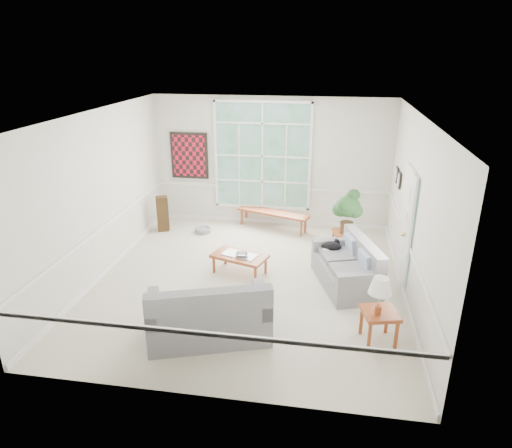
{
  "coord_description": "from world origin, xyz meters",
  "views": [
    {
      "loc": [
        1.32,
        -7.29,
        4.01
      ],
      "look_at": [
        0.1,
        0.2,
        1.05
      ],
      "focal_mm": 32.0,
      "sensor_mm": 36.0,
      "label": 1
    }
  ],
  "objects": [
    {
      "name": "end_table",
      "position": [
        1.74,
        1.55,
        0.24
      ],
      "size": [
        0.57,
        0.57,
        0.47
      ],
      "primitive_type": "cube",
      "rotation": [
        0.0,
        0.0,
        0.25
      ],
      "color": "brown",
      "rests_on": "floor"
    },
    {
      "name": "wall_art",
      "position": [
        -1.95,
        2.95,
        1.6
      ],
      "size": [
        0.9,
        0.06,
        1.1
      ],
      "primitive_type": "cube",
      "color": "maroon",
      "rests_on": "wall_back"
    },
    {
      "name": "side_table",
      "position": [
        2.17,
        -1.49,
        0.25
      ],
      "size": [
        0.59,
        0.59,
        0.49
      ],
      "primitive_type": "cube",
      "rotation": [
        0.0,
        0.0,
        0.24
      ],
      "color": "brown",
      "rests_on": "floor"
    },
    {
      "name": "houseplant",
      "position": [
        1.75,
        1.48,
        0.93
      ],
      "size": [
        0.73,
        0.73,
        0.92
      ],
      "primitive_type": null,
      "rotation": [
        0.0,
        0.0,
        0.53
      ],
      "color": "#254F25",
      "rests_on": "end_table"
    },
    {
      "name": "ceiling",
      "position": [
        0.0,
        0.0,
        3.0
      ],
      "size": [
        5.5,
        6.0,
        0.02
      ],
      "primitive_type": "cube",
      "color": "white",
      "rests_on": "ground"
    },
    {
      "name": "wall_front",
      "position": [
        0.0,
        -3.0,
        1.5
      ],
      "size": [
        5.5,
        0.02,
        3.0
      ],
      "primitive_type": "cube",
      "color": "silver",
      "rests_on": "ground"
    },
    {
      "name": "wall_left",
      "position": [
        -2.75,
        0.0,
        1.5
      ],
      "size": [
        0.02,
        6.0,
        3.0
      ],
      "primitive_type": "cube",
      "color": "silver",
      "rests_on": "ground"
    },
    {
      "name": "window_bench",
      "position": [
        0.1,
        2.65,
        0.2
      ],
      "size": [
        1.76,
        0.9,
        0.41
      ],
      "primitive_type": "cube",
      "rotation": [
        0.0,
        0.0,
        -0.34
      ],
      "color": "brown",
      "rests_on": "floor"
    },
    {
      "name": "wall_frame_far",
      "position": [
        2.71,
        2.15,
        1.55
      ],
      "size": [
        0.04,
        0.26,
        0.32
      ],
      "primitive_type": "cube",
      "color": "black",
      "rests_on": "wall_right"
    },
    {
      "name": "window_back",
      "position": [
        -0.2,
        2.96,
        1.65
      ],
      "size": [
        2.3,
        0.08,
        2.4
      ],
      "primitive_type": "cube",
      "color": "white",
      "rests_on": "wall_back"
    },
    {
      "name": "entry_door",
      "position": [
        2.71,
        0.6,
        1.05
      ],
      "size": [
        0.08,
        0.9,
        2.1
      ],
      "primitive_type": "cube",
      "color": "white",
      "rests_on": "floor"
    },
    {
      "name": "wall_frame_near",
      "position": [
        2.71,
        1.75,
        1.55
      ],
      "size": [
        0.04,
        0.26,
        0.32
      ],
      "primitive_type": "cube",
      "color": "black",
      "rests_on": "wall_right"
    },
    {
      "name": "wall_right",
      "position": [
        2.75,
        0.0,
        1.5
      ],
      "size": [
        0.02,
        6.0,
        3.0
      ],
      "primitive_type": "cube",
      "color": "silver",
      "rests_on": "ground"
    },
    {
      "name": "floor_speaker",
      "position": [
        -2.4,
        2.11,
        0.41
      ],
      "size": [
        0.31,
        0.28,
        0.82
      ],
      "primitive_type": "cube",
      "rotation": [
        0.0,
        0.0,
        0.35
      ],
      "color": "#3A2611",
      "rests_on": "floor"
    },
    {
      "name": "table_lamp",
      "position": [
        2.13,
        -1.56,
        0.78
      ],
      "size": [
        0.37,
        0.37,
        0.57
      ],
      "primitive_type": null,
      "rotation": [
        0.0,
        0.0,
        -0.12
      ],
      "color": "white",
      "rests_on": "side_table"
    },
    {
      "name": "coffee_table",
      "position": [
        -0.23,
        0.29,
        0.19
      ],
      "size": [
        1.13,
        0.84,
        0.38
      ],
      "primitive_type": "cube",
      "rotation": [
        0.0,
        0.0,
        -0.31
      ],
      "color": "brown",
      "rests_on": "floor"
    },
    {
      "name": "loveseat_right",
      "position": [
        1.73,
        0.13,
        0.43
      ],
      "size": [
        1.27,
        1.76,
        0.86
      ],
      "primitive_type": "cube",
      "rotation": [
        0.0,
        0.0,
        0.32
      ],
      "color": "gray",
      "rests_on": "floor"
    },
    {
      "name": "cat",
      "position": [
        1.46,
        0.63,
        0.53
      ],
      "size": [
        0.39,
        0.29,
        0.18
      ],
      "primitive_type": "ellipsoid",
      "rotation": [
        0.0,
        0.0,
        -0.05
      ],
      "color": "black",
      "rests_on": "loveseat_right"
    },
    {
      "name": "loveseat_front",
      "position": [
        -0.28,
        -1.76,
        0.47
      ],
      "size": [
        1.94,
        1.41,
        0.94
      ],
      "primitive_type": "cube",
      "rotation": [
        0.0,
        0.0,
        0.32
      ],
      "color": "gray",
      "rests_on": "floor"
    },
    {
      "name": "pet_bed",
      "position": [
        -1.46,
        2.14,
        0.06
      ],
      "size": [
        0.5,
        0.5,
        0.11
      ],
      "primitive_type": "cylinder",
      "rotation": [
        0.0,
        0.0,
        -0.43
      ],
      "color": "slate",
      "rests_on": "floor"
    },
    {
      "name": "door_sidelight",
      "position": [
        2.71,
        -0.03,
        1.15
      ],
      "size": [
        0.08,
        0.26,
        1.9
      ],
      "primitive_type": "cube",
      "color": "white",
      "rests_on": "wall_right"
    },
    {
      "name": "floor",
      "position": [
        0.0,
        0.0,
        -0.01
      ],
      "size": [
        5.5,
        6.0,
        0.01
      ],
      "primitive_type": "cube",
      "color": "beige",
      "rests_on": "ground"
    },
    {
      "name": "pewter_bowl",
      "position": [
        -0.18,
        0.24,
        0.41
      ],
      "size": [
        0.31,
        0.31,
        0.07
      ],
      "primitive_type": "imported",
      "rotation": [
        0.0,
        0.0,
        0.07
      ],
      "color": "#949599",
      "rests_on": "coffee_table"
    },
    {
      "name": "wall_back",
      "position": [
        0.0,
        3.0,
        1.5
      ],
      "size": [
        5.5,
        0.02,
        3.0
      ],
      "primitive_type": "cube",
      "color": "silver",
      "rests_on": "ground"
    }
  ]
}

